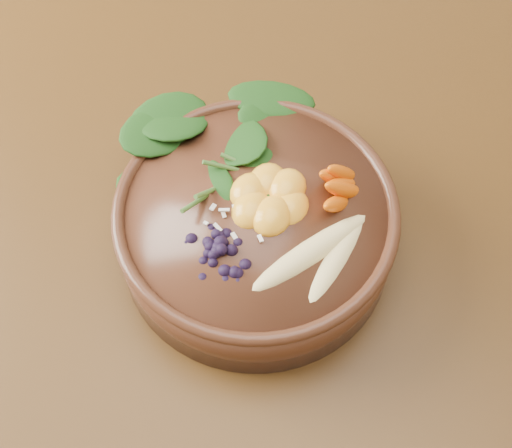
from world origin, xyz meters
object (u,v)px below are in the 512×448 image
Objects in this scene: dining_table at (256,223)px; banana_halves at (325,248)px; stoneware_bowl at (256,229)px; blueberry_pile at (217,240)px; kale_heap at (262,137)px; carrot_cluster at (349,166)px; mandarin_cluster at (269,190)px.

dining_table is 0.24m from banana_halves.
stoneware_bowl is 0.09m from blueberry_pile.
banana_halves is (0.12, -0.10, 0.19)m from dining_table.
stoneware_bowl is 2.16× the size of blueberry_pile.
carrot_cluster is (0.10, -0.01, 0.02)m from kale_heap.
blueberry_pile is at bearing -104.36° from mandarin_cluster.
dining_table is 5.43× the size of stoneware_bowl.
carrot_cluster is 0.60× the size of blueberry_pile.
dining_table is 0.24m from carrot_cluster.
kale_heap reaches higher than dining_table.
blueberry_pile is (-0.01, -0.06, 0.06)m from stoneware_bowl.
banana_halves is at bearing -12.36° from stoneware_bowl.
stoneware_bowl is 0.10m from banana_halves.
kale_heap is 2.07× the size of mandarin_cluster.
dining_table is 0.24m from blueberry_pile.
mandarin_cluster is at bearing 68.56° from stoneware_bowl.
carrot_cluster is 0.52× the size of banana_halves.
kale_heap reaches higher than stoneware_bowl.
mandarin_cluster is at bearing -56.88° from kale_heap.
blueberry_pile is at bearing -79.69° from dining_table.
carrot_cluster reaches higher than banana_halves.
dining_table is 17.13× the size of mandarin_cluster.
carrot_cluster is 0.87× the size of mandarin_cluster.
mandarin_cluster is (-0.06, -0.05, -0.02)m from carrot_cluster.
dining_table is at bearing -173.16° from carrot_cluster.
stoneware_bowl is 1.88× the size of banana_halves.
banana_halves is at bearing -24.85° from mandarin_cluster.
kale_heap is 1.23× the size of banana_halves.
stoneware_bowl is at bearing -64.16° from dining_table.
mandarin_cluster is at bearing -129.81° from carrot_cluster.
stoneware_bowl is 1.53× the size of kale_heap.
carrot_cluster reaches higher than dining_table.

